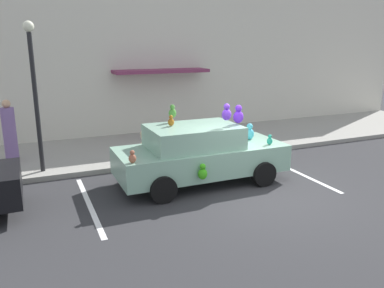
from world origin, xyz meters
TOP-DOWN VIEW (x-y plane):
  - ground_plane at (0.00, 0.00)m, footprint 60.00×60.00m
  - sidewalk at (0.00, 5.00)m, footprint 24.00×4.00m
  - storefront_building at (-0.00, 7.14)m, footprint 24.00×1.25m
  - parking_stripe_front at (1.91, 1.00)m, footprint 0.12×3.60m
  - parking_stripe_rear at (-3.91, 1.00)m, footprint 0.12×3.60m
  - plush_covered_car at (-1.00, 1.32)m, footprint 4.40×2.06m
  - teddy_bear_on_sidewalk at (-1.74, 3.68)m, footprint 0.43×0.36m
  - street_lamp_post at (-4.75, 3.50)m, footprint 0.28×0.28m
  - pedestrian_near_shopfront at (-5.54, 4.94)m, footprint 0.38×0.38m

SIDE VIEW (x-z plane):
  - ground_plane at x=0.00m, z-range 0.00..0.00m
  - parking_stripe_front at x=1.91m, z-range 0.00..0.01m
  - parking_stripe_rear at x=-3.91m, z-range 0.00..0.01m
  - sidewalk at x=0.00m, z-range 0.00..0.15m
  - teddy_bear_on_sidewalk at x=-1.74m, z-range 0.12..0.94m
  - plush_covered_car at x=-1.00m, z-range -0.27..1.87m
  - pedestrian_near_shopfront at x=-5.54m, z-range 0.08..1.92m
  - street_lamp_post at x=-4.75m, z-range 0.59..4.56m
  - storefront_building at x=0.00m, z-range -0.01..6.39m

